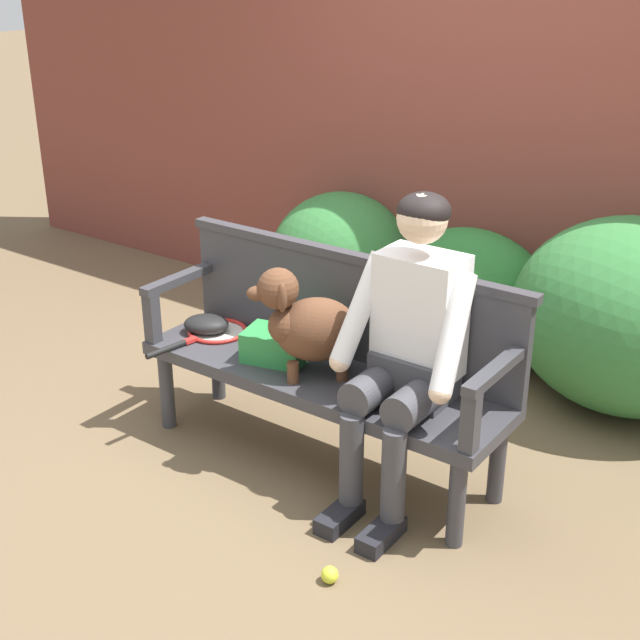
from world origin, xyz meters
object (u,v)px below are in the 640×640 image
at_px(dog_on_bench, 306,323).
at_px(tennis_ball, 330,575).
at_px(person_seated, 409,342).
at_px(baseball_glove, 206,324).
at_px(tennis_racket, 213,333).
at_px(garden_bench, 320,384).
at_px(sports_bag, 276,345).

relative_size(dog_on_bench, tennis_ball, 7.58).
relative_size(person_seated, dog_on_bench, 2.65).
xyz_separation_m(person_seated, baseball_glove, (-1.14, 0.03, -0.23)).
distance_m(tennis_racket, tennis_ball, 1.42).
distance_m(garden_bench, dog_on_bench, 0.32).
height_order(person_seated, tennis_racket, person_seated).
height_order(person_seated, baseball_glove, person_seated).
relative_size(dog_on_bench, tennis_racket, 0.87).
relative_size(sports_bag, tennis_ball, 4.24).
distance_m(tennis_racket, sports_bag, 0.43).
height_order(person_seated, sports_bag, person_seated).
distance_m(dog_on_bench, baseball_glove, 0.70).
xyz_separation_m(dog_on_bench, sports_bag, (-0.20, 0.04, -0.18)).
relative_size(garden_bench, tennis_ball, 26.33).
xyz_separation_m(sports_bag, tennis_ball, (0.75, -0.64, -0.49)).
bearing_deg(garden_bench, dog_on_bench, -119.38).
bearing_deg(dog_on_bench, sports_bag, 167.90).
bearing_deg(tennis_racket, sports_bag, -4.85).
relative_size(person_seated, sports_bag, 4.74).
xyz_separation_m(dog_on_bench, tennis_racket, (-0.62, 0.08, -0.24)).
bearing_deg(baseball_glove, person_seated, -29.26).
bearing_deg(dog_on_bench, garden_bench, 60.62).
distance_m(garden_bench, tennis_ball, 0.91).
xyz_separation_m(garden_bench, sports_bag, (-0.24, -0.01, 0.13)).
distance_m(garden_bench, person_seated, 0.56).
bearing_deg(tennis_ball, tennis_racket, 150.01).
relative_size(baseball_glove, sports_bag, 0.79).
height_order(baseball_glove, sports_bag, sports_bag).
bearing_deg(dog_on_bench, baseball_glove, 173.53).
relative_size(garden_bench, tennis_racket, 3.01).
bearing_deg(garden_bench, tennis_racket, 178.08).
bearing_deg(sports_bag, garden_bench, 3.35).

